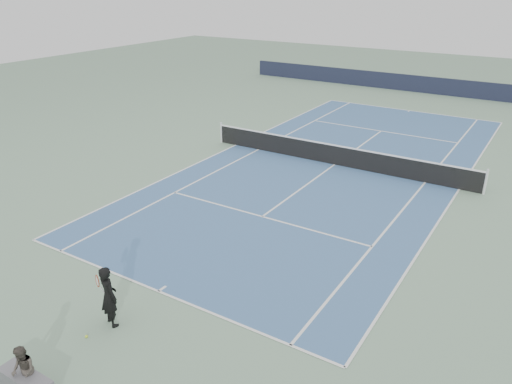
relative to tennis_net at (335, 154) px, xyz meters
The scene contains 7 objects.
ground 0.50m from the tennis_net, ahead, with size 80.00×80.00×0.00m, color gray.
court_surface 0.50m from the tennis_net, ahead, with size 10.97×23.77×0.01m, color #3D6291.
tennis_net is the anchor object (origin of this frame).
windscreen_far 17.89m from the tennis_net, 90.00° to the left, with size 30.00×0.25×1.20m, color black.
tennis_player 13.52m from the tennis_net, 90.21° to the right, with size 0.81×0.61×1.63m.
tennis_ball 14.24m from the tennis_net, 90.70° to the right, with size 0.07×0.07×0.07m, color #C7E62F.
spectator_bench 16.01m from the tennis_net, 89.57° to the right, with size 1.39×0.82×1.13m.
Camera 1 is at (8.36, -20.19, 7.95)m, focal length 35.00 mm.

